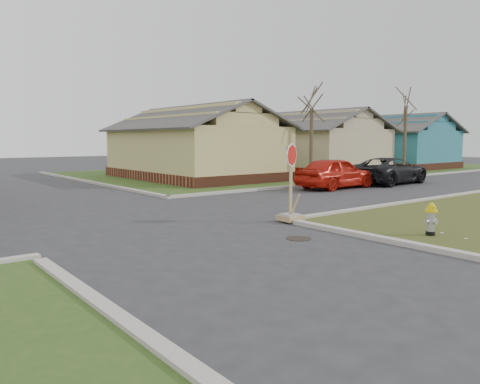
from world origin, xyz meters
TOP-DOWN VIEW (x-y plane):
  - ground at (0.00, 0.00)m, footprint 120.00×120.00m
  - verge_far_right at (22.00, 18.00)m, footprint 37.00×19.00m
  - curbs at (0.00, 5.00)m, footprint 80.00×40.00m
  - manhole at (2.20, -0.50)m, footprint 0.64×0.64m
  - side_house_yellow at (10.00, 16.50)m, footprint 7.60×11.60m
  - side_house_tan at (20.00, 16.50)m, footprint 7.60×11.60m
  - side_house_teal at (30.00, 16.50)m, footprint 7.60×11.60m
  - tree_mid_right at (14.00, 10.20)m, footprint 0.22×0.22m
  - tree_far_right at (24.00, 10.50)m, footprint 0.22×0.22m
  - fire_hydrant at (4.99, -2.44)m, footprint 0.31×0.31m
  - stop_sign at (3.71, 1.34)m, footprint 0.66×0.64m
  - red_sedan at (12.37, 6.95)m, footprint 4.68×1.96m
  - dark_pickup at (16.72, 6.74)m, footprint 5.47×2.86m

SIDE VIEW (x-z plane):
  - ground at x=0.00m, z-range 0.00..0.00m
  - curbs at x=0.00m, z-range -0.06..0.06m
  - manhole at x=2.20m, z-range 0.00..0.01m
  - verge_far_right at x=22.00m, z-range 0.00..0.05m
  - fire_hydrant at x=4.99m, z-range 0.09..0.93m
  - stop_sign at x=3.71m, z-range -0.61..1.71m
  - dark_pickup at x=16.72m, z-range 0.00..1.47m
  - red_sedan at x=12.37m, z-range 0.00..1.58m
  - tree_mid_right at x=14.00m, z-range 0.05..4.25m
  - side_house_yellow at x=10.00m, z-range -0.16..4.54m
  - side_house_tan at x=20.00m, z-range -0.16..4.54m
  - side_house_teal at x=30.00m, z-range -0.16..4.54m
  - tree_far_right at x=24.00m, z-range 0.05..4.81m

